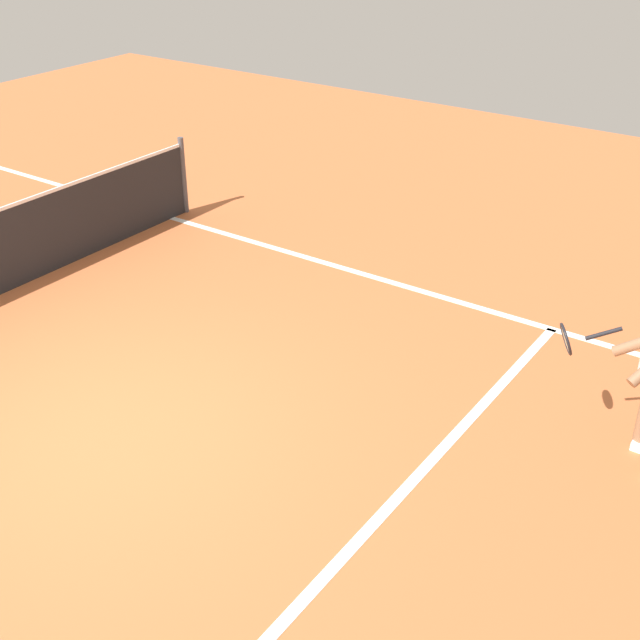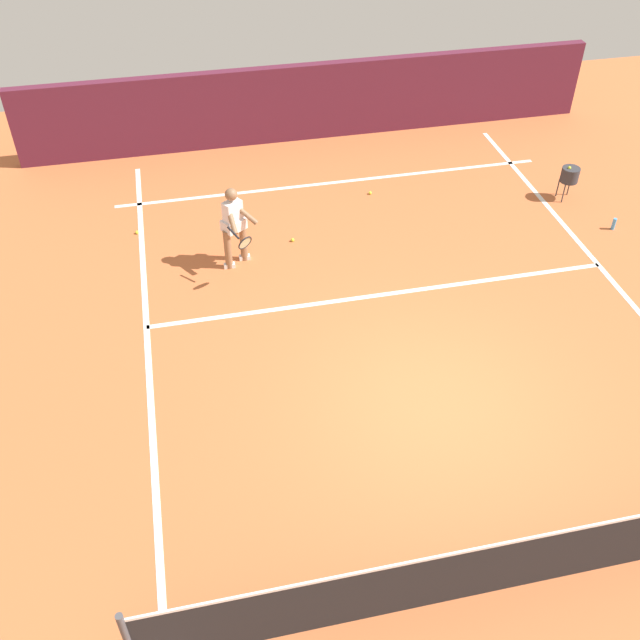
# 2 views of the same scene
# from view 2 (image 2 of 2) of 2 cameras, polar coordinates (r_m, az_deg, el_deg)

# --- Properties ---
(ground_plane) EXTENTS (23.46, 23.46, 0.00)m
(ground_plane) POSITION_cam_2_polar(r_m,az_deg,el_deg) (10.88, 8.88, -6.33)
(ground_plane) COLOR #C66638
(court_back_wall) EXTENTS (13.13, 0.24, 1.74)m
(court_back_wall) POSITION_cam_2_polar(r_m,az_deg,el_deg) (17.34, -0.68, 16.75)
(court_back_wall) COLOR #561E33
(court_back_wall) RESTS_ON ground
(baseline_marking) EXTENTS (9.13, 0.10, 0.01)m
(baseline_marking) POSITION_cam_2_polar(r_m,az_deg,el_deg) (15.81, 1.01, 10.72)
(baseline_marking) COLOR white
(baseline_marking) RESTS_ON ground
(service_line_marking) EXTENTS (8.13, 0.10, 0.01)m
(service_line_marking) POSITION_cam_2_polar(r_m,az_deg,el_deg) (12.66, 5.06, 2.02)
(service_line_marking) COLOR white
(service_line_marking) RESTS_ON ground
(sideline_right_marking) EXTENTS (0.10, 16.05, 0.01)m
(sideline_right_marking) POSITION_cam_2_polar(r_m,az_deg,el_deg) (10.43, -12.94, -9.72)
(sideline_right_marking) COLOR white
(sideline_right_marking) RESTS_ON ground
(court_net) EXTENTS (8.81, 0.08, 1.08)m
(court_net) POSITION_cam_2_polar(r_m,az_deg,el_deg) (8.88, 15.84, -17.75)
(court_net) COLOR #4C4C51
(court_net) RESTS_ON ground
(tennis_player) EXTENTS (0.68, 1.14, 1.55)m
(tennis_player) POSITION_cam_2_polar(r_m,az_deg,el_deg) (12.94, -6.72, 7.42)
(tennis_player) COLOR #8C6647
(tennis_player) RESTS_ON ground
(tennis_ball_near) EXTENTS (0.07, 0.07, 0.07)m
(tennis_ball_near) POSITION_cam_2_polar(r_m,az_deg,el_deg) (13.92, -2.16, 6.29)
(tennis_ball_near) COLOR #D1E533
(tennis_ball_near) RESTS_ON ground
(tennis_ball_mid) EXTENTS (0.07, 0.07, 0.07)m
(tennis_ball_mid) POSITION_cam_2_polar(r_m,az_deg,el_deg) (14.56, -14.15, 6.68)
(tennis_ball_mid) COLOR #D1E533
(tennis_ball_mid) RESTS_ON ground
(tennis_ball_far) EXTENTS (0.07, 0.07, 0.07)m
(tennis_ball_far) POSITION_cam_2_polar(r_m,az_deg,el_deg) (15.41, 3.95, 9.91)
(tennis_ball_far) COLOR #D1E533
(tennis_ball_far) RESTS_ON ground
(ball_hopper) EXTENTS (0.36, 0.36, 0.74)m
(ball_hopper) POSITION_cam_2_polar(r_m,az_deg,el_deg) (15.81, 19.00, 10.71)
(ball_hopper) COLOR #333338
(ball_hopper) RESTS_ON ground
(water_bottle) EXTENTS (0.07, 0.07, 0.24)m
(water_bottle) POSITION_cam_2_polar(r_m,az_deg,el_deg) (15.31, 22.04, 7.00)
(water_bottle) COLOR #4C9EE5
(water_bottle) RESTS_ON ground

